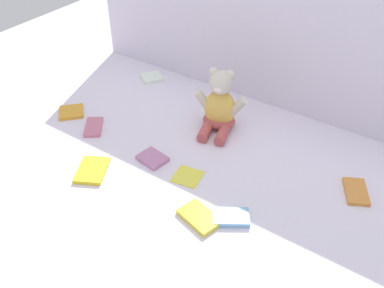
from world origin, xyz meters
name	(u,v)px	position (x,y,z in m)	size (l,w,h in m)	color
ground_plane	(212,153)	(0.00, 0.00, 0.00)	(3.20, 3.20, 0.00)	silver
backdrop_drape	(273,39)	(0.00, 0.45, 0.29)	(1.78, 0.03, 0.58)	silver
teddy_bear	(219,107)	(-0.07, 0.16, 0.10)	(0.21, 0.21, 0.26)	#E5B24C
book_case_0	(92,170)	(-0.30, -0.33, 0.01)	(0.10, 0.14, 0.01)	yellow
book_case_1	(356,191)	(0.52, 0.10, 0.01)	(0.07, 0.13, 0.01)	#CB7E34
book_case_2	(94,127)	(-0.48, -0.13, 0.01)	(0.07, 0.12, 0.02)	#BE6782
book_case_3	(231,217)	(0.23, -0.24, 0.01)	(0.07, 0.12, 0.02)	#76ABD8
book_case_4	(188,176)	(0.00, -0.16, 0.00)	(0.10, 0.09, 0.01)	yellow
book_case_5	(199,217)	(0.14, -0.30, 0.01)	(0.08, 0.13, 0.02)	gold
book_case_6	(152,158)	(-0.16, -0.16, 0.01)	(0.08, 0.10, 0.02)	#AE6D9B
book_case_7	(152,78)	(-0.54, 0.32, 0.01)	(0.09, 0.09, 0.01)	silver
book_case_8	(71,112)	(-0.64, -0.11, 0.01)	(0.10, 0.10, 0.01)	orange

